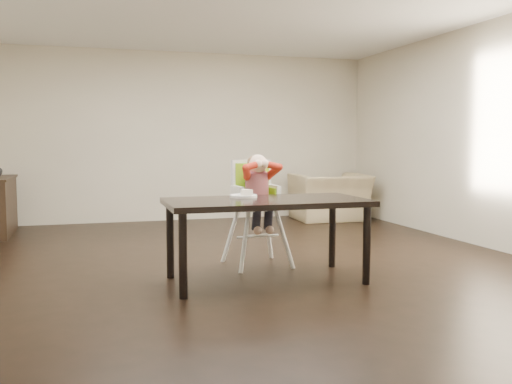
# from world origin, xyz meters

# --- Properties ---
(ground) EXTENTS (7.00, 7.00, 0.00)m
(ground) POSITION_xyz_m (0.00, 0.00, 0.00)
(ground) COLOR black
(ground) RESTS_ON ground
(room_walls) EXTENTS (6.02, 7.02, 2.71)m
(room_walls) POSITION_xyz_m (0.00, 0.00, 1.86)
(room_walls) COLOR #BFB69E
(room_walls) RESTS_ON ground
(dining_table) EXTENTS (1.80, 0.90, 0.75)m
(dining_table) POSITION_xyz_m (-0.03, -0.81, 0.67)
(dining_table) COLOR black
(dining_table) RESTS_ON ground
(high_chair) EXTENTS (0.51, 0.51, 1.14)m
(high_chair) POSITION_xyz_m (0.08, -0.12, 0.80)
(high_chair) COLOR white
(high_chair) RESTS_ON ground
(plate) EXTENTS (0.33, 0.33, 0.07)m
(plate) POSITION_xyz_m (-0.18, -0.59, 0.78)
(plate) COLOR white
(plate) RESTS_ON dining_table
(armchair) EXTENTS (1.17, 0.78, 1.00)m
(armchair) POSITION_xyz_m (2.19, 2.80, 0.50)
(armchair) COLOR tan
(armchair) RESTS_ON ground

